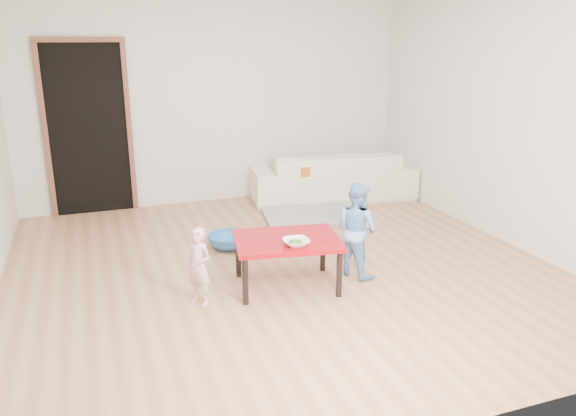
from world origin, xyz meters
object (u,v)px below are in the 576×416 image
bowl (296,242)px  child_blue (357,229)px  child_pink (199,267)px  red_table (287,262)px  basin (230,241)px  sofa (332,175)px

bowl → child_blue: child_blue is taller
child_pink → child_blue: (1.47, 0.11, 0.11)m
red_table → basin: (-0.24, 1.09, -0.15)m
red_table → sofa: bearing=58.1°
sofa → child_pink: bearing=55.4°
sofa → child_pink: 3.44m
child_blue → basin: 1.45m
sofa → bowl: sofa is taller
red_table → bowl: bearing=-84.8°
child_pink → basin: child_pink is taller
bowl → child_pink: 0.82m
basin → sofa: bearing=37.7°
bowl → child_blue: (0.67, 0.22, -0.04)m
basin → bowl: bearing=-78.6°
sofa → child_blue: 2.58m
child_blue → basin: bearing=18.3°
basin → red_table: bearing=-77.6°
red_table → child_pink: (-0.79, -0.07, 0.10)m
child_blue → basin: (-0.93, 1.06, -0.37)m
sofa → child_blue: bearing=78.6°
child_blue → bowl: bearing=85.1°
sofa → child_pink: size_ratio=3.32×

